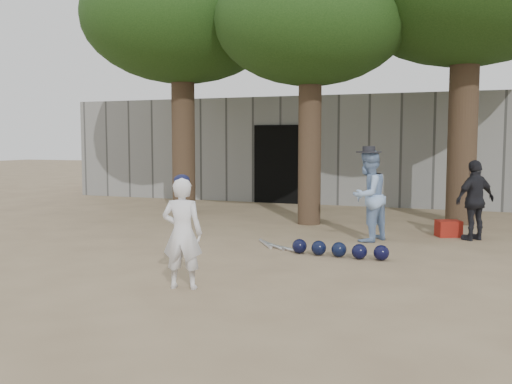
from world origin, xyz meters
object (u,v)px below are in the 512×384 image
at_px(spectator_blue, 368,196).
at_px(boy_player, 182,233).
at_px(spectator_dark, 475,200).
at_px(red_bag, 448,228).

bearing_deg(spectator_blue, boy_player, 3.39).
bearing_deg(spectator_blue, spectator_dark, 137.93).
relative_size(boy_player, red_bag, 3.17).
xyz_separation_m(spectator_blue, red_bag, (1.32, 1.00, -0.65)).
xyz_separation_m(boy_player, spectator_blue, (1.52, 4.01, 0.13)).
distance_m(boy_player, spectator_dark, 5.80).
distance_m(spectator_blue, spectator_dark, 1.92).
bearing_deg(boy_player, spectator_blue, -123.23).
bearing_deg(red_bag, spectator_blue, -142.71).
relative_size(boy_player, spectator_blue, 0.83).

